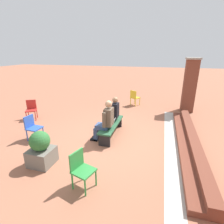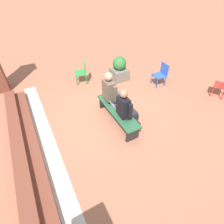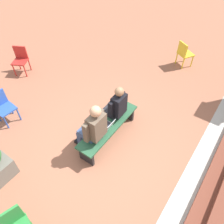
{
  "view_description": "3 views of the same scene",
  "coord_description": "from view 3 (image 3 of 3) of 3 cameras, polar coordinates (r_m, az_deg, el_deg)",
  "views": [
    {
      "loc": [
        5.11,
        1.43,
        2.84
      ],
      "look_at": [
        -0.85,
        -0.27,
        0.68
      ],
      "focal_mm": 28.0,
      "sensor_mm": 36.0,
      "label": 1
    },
    {
      "loc": [
        -3.57,
        1.79,
        3.63
      ],
      "look_at": [
        -0.44,
        0.11,
        0.56
      ],
      "focal_mm": 28.0,
      "sensor_mm": 36.0,
      "label": 2
    },
    {
      "loc": [
        2.26,
        1.79,
        4.2
      ],
      "look_at": [
        -0.38,
        -0.09,
        0.85
      ],
      "focal_mm": 35.0,
      "sensor_mm": 36.0,
      "label": 3
    }
  ],
  "objects": [
    {
      "name": "bench",
      "position": [
        5.01,
        -0.91,
        -4.15
      ],
      "size": [
        1.8,
        0.44,
        0.45
      ],
      "color": "#285638",
      "rests_on": "ground"
    },
    {
      "name": "laptop",
      "position": [
        4.86,
        -1.31,
        -3.63
      ],
      "size": [
        0.32,
        0.29,
        0.21
      ],
      "color": "#9EA0A5",
      "rests_on": "bench"
    },
    {
      "name": "plastic_chair_near_bench_left",
      "position": [
        7.55,
        -22.8,
        12.76
      ],
      "size": [
        0.57,
        0.57,
        0.84
      ],
      "color": "red",
      "rests_on": "ground"
    },
    {
      "name": "plastic_chair_foreground",
      "position": [
        7.64,
        18.33,
        14.48
      ],
      "size": [
        0.58,
        0.58,
        0.84
      ],
      "color": "gold",
      "rests_on": "ground"
    },
    {
      "name": "ground_plane",
      "position": [
        5.09,
        -1.69,
        -9.58
      ],
      "size": [
        60.0,
        60.0,
        0.0
      ],
      "primitive_type": "plane",
      "color": "#9E6047"
    },
    {
      "name": "person_adult",
      "position": [
        4.52,
        -5.08,
        -4.15
      ],
      "size": [
        0.58,
        0.73,
        1.41
      ],
      "color": "#384C75",
      "rests_on": "ground"
    },
    {
      "name": "brick_steps",
      "position": [
        4.86,
        26.13,
        -19.21
      ],
      "size": [
        5.51,
        0.6,
        0.3
      ],
      "color": "brown",
      "rests_on": "ground"
    },
    {
      "name": "concrete_strip",
      "position": [
        4.92,
        19.56,
        -17.19
      ],
      "size": [
        6.31,
        0.4,
        0.01
      ],
      "primitive_type": "cube",
      "color": "#B7B2A8",
      "rests_on": "ground"
    },
    {
      "name": "plastic_chair_near_bench_right",
      "position": [
        5.96,
        -26.64,
        1.49
      ],
      "size": [
        0.45,
        0.45,
        0.84
      ],
      "color": "#2D56B7",
      "rests_on": "ground"
    },
    {
      "name": "person_student",
      "position": [
        4.97,
        0.78,
        1.31
      ],
      "size": [
        0.53,
        0.67,
        1.32
      ],
      "color": "#232328",
      "rests_on": "ground"
    }
  ]
}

